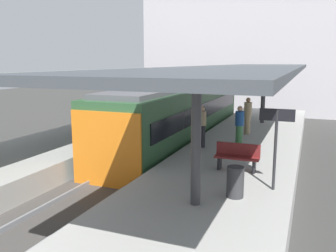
{
  "coord_description": "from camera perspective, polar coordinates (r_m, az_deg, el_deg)",
  "views": [
    {
      "loc": [
        6.23,
        -12.75,
        4.42
      ],
      "look_at": [
        0.25,
        2.19,
        1.5
      ],
      "focal_mm": 37.97,
      "sensor_mm": 36.0,
      "label": 1
    }
  ],
  "objects": [
    {
      "name": "station_building_backdrop",
      "position": [
        33.19,
        12.95,
        11.92
      ],
      "size": [
        18.0,
        6.0,
        11.0
      ],
      "primitive_type": "cube",
      "color": "#B7B2B7",
      "rests_on": "ground_plane"
    },
    {
      "name": "platform_bench",
      "position": [
        11.53,
        11.05,
        -4.75
      ],
      "size": [
        1.4,
        0.41,
        0.86
      ],
      "color": "black",
      "rests_on": "platform_right"
    },
    {
      "name": "passenger_near_bench",
      "position": [
        14.95,
        11.4,
        0.18
      ],
      "size": [
        0.36,
        0.36,
        1.63
      ],
      "color": "#386B3D",
      "rests_on": "platform_right"
    },
    {
      "name": "rail_far_side",
      "position": [
        14.49,
        -1.49,
        -6.34
      ],
      "size": [
        0.08,
        28.0,
        0.14
      ],
      "primitive_type": "cube",
      "color": "slate",
      "rests_on": "track_ballast"
    },
    {
      "name": "passenger_mid_platform",
      "position": [
        14.35,
        5.44,
        0.02
      ],
      "size": [
        0.36,
        0.36,
        1.68
      ],
      "color": "#232328",
      "rests_on": "platform_right"
    },
    {
      "name": "canopy_right",
      "position": [
        14.36,
        12.23,
        8.88
      ],
      "size": [
        4.18,
        21.0,
        3.24
      ],
      "color": "#333335",
      "rests_on": "platform_right"
    },
    {
      "name": "passenger_far_end",
      "position": [
        17.29,
        12.67,
        1.71
      ],
      "size": [
        0.36,
        0.36,
        1.75
      ],
      "color": "#998460",
      "rests_on": "platform_right"
    },
    {
      "name": "platform_right",
      "position": [
        13.56,
        10.63,
        -6.69
      ],
      "size": [
        4.4,
        28.0,
        1.0
      ],
      "primitive_type": "cube",
      "color": "#9E9E99",
      "rests_on": "ground_plane"
    },
    {
      "name": "rail_near_side",
      "position": [
        15.1,
        -6.54,
        -5.72
      ],
      "size": [
        0.08,
        28.0,
        0.14
      ],
      "primitive_type": "cube",
      "color": "slate",
      "rests_on": "track_ballast"
    },
    {
      "name": "track_ballast",
      "position": [
        14.83,
        -4.06,
        -6.66
      ],
      "size": [
        3.2,
        28.0,
        0.2
      ],
      "primitive_type": "cube",
      "color": "#423F3D",
      "rests_on": "ground_plane"
    },
    {
      "name": "platform_sign",
      "position": [
        9.77,
        16.98,
        -0.76
      ],
      "size": [
        0.9,
        0.08,
        2.21
      ],
      "color": "#262628",
      "rests_on": "platform_right"
    },
    {
      "name": "canopy_left",
      "position": [
        17.35,
        -13.64,
        8.14
      ],
      "size": [
        4.18,
        21.0,
        2.96
      ],
      "color": "#333335",
      "rests_on": "platform_left"
    },
    {
      "name": "ground_plane",
      "position": [
        14.86,
        -4.06,
        -7.03
      ],
      "size": [
        80.0,
        80.0,
        0.0
      ],
      "primitive_type": "plane",
      "color": "#383835"
    },
    {
      "name": "platform_left",
      "position": [
        16.69,
        -15.93,
        -3.69
      ],
      "size": [
        4.4,
        28.0,
        1.0
      ],
      "primitive_type": "cube",
      "color": "#9E9E99",
      "rests_on": "ground_plane"
    },
    {
      "name": "litter_bin",
      "position": [
        9.32,
        10.74,
        -8.81
      ],
      "size": [
        0.44,
        0.44,
        0.8
      ],
      "primitive_type": "cylinder",
      "color": "#2D2D30",
      "rests_on": "platform_right"
    },
    {
      "name": "commuter_train",
      "position": [
        18.54,
        1.95,
        1.95
      ],
      "size": [
        2.78,
        14.67,
        3.1
      ],
      "color": "#2D5633",
      "rests_on": "track_ballast"
    }
  ]
}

